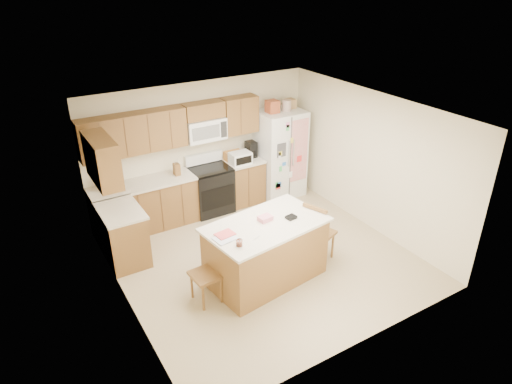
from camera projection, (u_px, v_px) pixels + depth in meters
ground at (263, 258)px, 7.60m from camera, size 4.50×4.50×0.00m
room_shell at (264, 180)px, 6.95m from camera, size 4.60×4.60×2.52m
cabinetry at (163, 182)px, 8.10m from camera, size 3.36×1.56×2.15m
stove at (210, 189)px, 8.86m from camera, size 0.76×0.65×1.13m
refrigerator at (280, 153)px, 9.34m from camera, size 0.90×0.79×2.04m
island at (266, 251)px, 6.91m from camera, size 1.91×1.27×1.07m
windsor_chair_left at (207, 274)px, 6.47m from camera, size 0.43×0.45×0.97m
windsor_chair_back at (245, 232)px, 7.51m from camera, size 0.42×0.40×0.90m
windsor_chair_right at (318, 233)px, 7.37m from camera, size 0.56×0.57×1.05m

